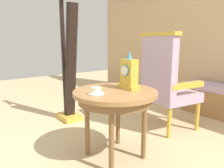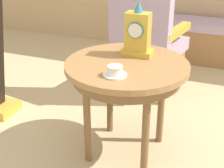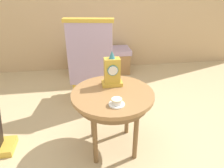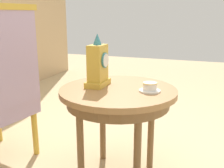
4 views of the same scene
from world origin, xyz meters
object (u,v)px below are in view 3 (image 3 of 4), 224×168
object	(u,v)px
side_table	(113,100)
mantel_clock	(112,72)
teacup_left	(117,102)
armchair	(92,62)
window_bench	(100,61)

from	to	relation	value
side_table	mantel_clock	bearing A→B (deg)	83.57
side_table	teacup_left	size ratio (longest dim) A/B	5.67
teacup_left	armchair	xyz separation A→B (m)	(-0.14, 1.06, -0.06)
teacup_left	armchair	distance (m)	1.07
teacup_left	mantel_clock	world-z (taller)	mantel_clock
teacup_left	window_bench	world-z (taller)	teacup_left
teacup_left	mantel_clock	distance (m)	0.36
side_table	window_bench	xyz separation A→B (m)	(0.06, 1.85, -0.33)
armchair	mantel_clock	bearing A→B (deg)	-77.97
armchair	window_bench	xyz separation A→B (m)	(0.19, 1.00, -0.37)
teacup_left	mantel_clock	bearing A→B (deg)	87.74
armchair	teacup_left	bearing A→B (deg)	-82.54
mantel_clock	armchair	distance (m)	0.75
side_table	mantel_clock	distance (m)	0.25
teacup_left	window_bench	bearing A→B (deg)	88.45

